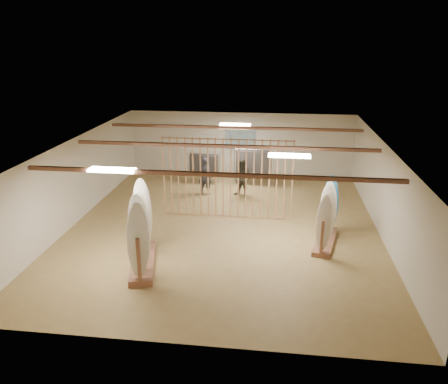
# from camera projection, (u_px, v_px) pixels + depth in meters

# --- Properties ---
(floor) EXTENTS (12.00, 12.00, 0.00)m
(floor) POSITION_uv_depth(u_px,v_px,m) (224.00, 226.00, 14.51)
(floor) COLOR tan
(floor) RESTS_ON ground
(ceiling) EXTENTS (12.00, 12.00, 0.00)m
(ceiling) POSITION_uv_depth(u_px,v_px,m) (224.00, 144.00, 13.58)
(ceiling) COLOR gray
(ceiling) RESTS_ON ground
(wall_back) EXTENTS (12.00, 0.00, 12.00)m
(wall_back) POSITION_uv_depth(u_px,v_px,m) (240.00, 144.00, 19.66)
(wall_back) COLOR silver
(wall_back) RESTS_ON ground
(wall_front) EXTENTS (12.00, 0.00, 12.00)m
(wall_front) POSITION_uv_depth(u_px,v_px,m) (186.00, 285.00, 8.43)
(wall_front) COLOR silver
(wall_front) RESTS_ON ground
(wall_left) EXTENTS (0.00, 12.00, 12.00)m
(wall_left) POSITION_uv_depth(u_px,v_px,m) (76.00, 180.00, 14.62)
(wall_left) COLOR silver
(wall_left) RESTS_ON ground
(wall_right) EXTENTS (0.00, 12.00, 12.00)m
(wall_right) POSITION_uv_depth(u_px,v_px,m) (385.00, 193.00, 13.47)
(wall_right) COLOR silver
(wall_right) RESTS_ON ground
(ceiling_slats) EXTENTS (9.50, 6.12, 0.10)m
(ceiling_slats) POSITION_uv_depth(u_px,v_px,m) (224.00, 146.00, 13.60)
(ceiling_slats) COLOR #915B42
(ceiling_slats) RESTS_ON ground
(light_panels) EXTENTS (1.20, 0.35, 0.06)m
(light_panels) POSITION_uv_depth(u_px,v_px,m) (224.00, 145.00, 13.60)
(light_panels) COLOR white
(light_panels) RESTS_ON ground
(bamboo_partition) EXTENTS (4.45, 0.05, 2.78)m
(bamboo_partition) POSITION_uv_depth(u_px,v_px,m) (227.00, 179.00, 14.79)
(bamboo_partition) COLOR tan
(bamboo_partition) RESTS_ON ground
(poster) EXTENTS (1.40, 0.03, 0.90)m
(poster) POSITION_uv_depth(u_px,v_px,m) (240.00, 140.00, 19.57)
(poster) COLOR #2D67A0
(poster) RESTS_ON ground
(rack_left) EXTENTS (1.14, 2.39, 2.20)m
(rack_left) POSITION_uv_depth(u_px,v_px,m) (141.00, 240.00, 11.77)
(rack_left) COLOR #915B42
(rack_left) RESTS_ON floor
(rack_right) EXTENTS (0.95, 2.05, 1.89)m
(rack_right) POSITION_uv_depth(u_px,v_px,m) (327.00, 224.00, 13.06)
(rack_right) COLOR #915B42
(rack_right) RESTS_ON floor
(clothing_rack_a) EXTENTS (1.28, 0.44, 1.37)m
(clothing_rack_a) POSITION_uv_depth(u_px,v_px,m) (204.00, 164.00, 18.39)
(clothing_rack_a) COLOR silver
(clothing_rack_a) RESTS_ON floor
(clothing_rack_b) EXTENTS (1.50, 0.48, 1.61)m
(clothing_rack_b) POSITION_uv_depth(u_px,v_px,m) (253.00, 161.00, 18.15)
(clothing_rack_b) COLOR silver
(clothing_rack_b) RESTS_ON floor
(shopper_a) EXTENTS (0.66, 0.48, 1.71)m
(shopper_a) POSITION_uv_depth(u_px,v_px,m) (205.00, 173.00, 17.23)
(shopper_a) COLOR #2B2C33
(shopper_a) RESTS_ON floor
(shopper_b) EXTENTS (1.04, 0.96, 1.72)m
(shopper_b) POSITION_uv_depth(u_px,v_px,m) (242.00, 176.00, 16.92)
(shopper_b) COLOR #37342A
(shopper_b) RESTS_ON floor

